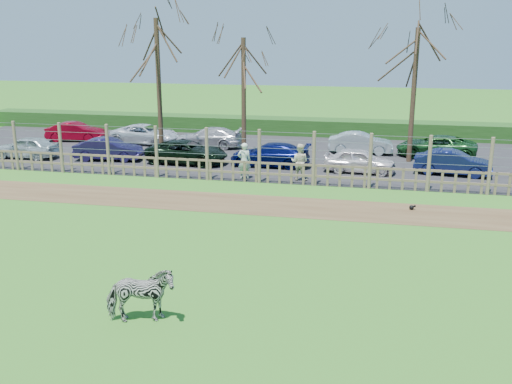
% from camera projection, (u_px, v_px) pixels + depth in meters
% --- Properties ---
extents(ground, '(120.00, 120.00, 0.00)m').
position_uv_depth(ground, '(211.00, 242.00, 18.91)').
color(ground, '#57A038').
rests_on(ground, ground).
extents(dirt_strip, '(34.00, 2.80, 0.01)m').
position_uv_depth(dirt_strip, '(242.00, 204.00, 23.15)').
color(dirt_strip, brown).
rests_on(dirt_strip, ground).
extents(asphalt, '(44.00, 13.00, 0.04)m').
position_uv_depth(asphalt, '(282.00, 155.00, 32.58)').
color(asphalt, '#232326').
rests_on(asphalt, ground).
extents(hedge, '(46.00, 2.00, 1.10)m').
position_uv_depth(hedge, '(299.00, 127.00, 39.04)').
color(hedge, '#1E4716').
rests_on(hedge, ground).
extents(fence, '(30.16, 0.16, 2.50)m').
position_uv_depth(fence, '(259.00, 166.00, 26.24)').
color(fence, brown).
rests_on(fence, ground).
extents(tree_left, '(4.80, 4.80, 7.88)m').
position_uv_depth(tree_left, '(157.00, 54.00, 30.49)').
color(tree_left, '#3D2B1E').
rests_on(tree_left, ground).
extents(tree_mid, '(4.80, 4.80, 6.83)m').
position_uv_depth(tree_mid, '(244.00, 69.00, 30.74)').
color(tree_mid, '#3D2B1E').
rests_on(tree_mid, ground).
extents(tree_right, '(4.80, 4.80, 7.35)m').
position_uv_depth(tree_right, '(416.00, 63.00, 29.33)').
color(tree_right, '#3D2B1E').
rests_on(tree_right, ground).
extents(zebra, '(1.79, 1.23, 1.38)m').
position_uv_depth(zebra, '(140.00, 296.00, 13.45)').
color(zebra, gray).
rests_on(zebra, ground).
extents(visitor_a, '(0.73, 0.60, 1.72)m').
position_uv_depth(visitor_a, '(244.00, 161.00, 26.82)').
color(visitor_a, silver).
rests_on(visitor_a, asphalt).
extents(visitor_b, '(0.94, 0.78, 1.72)m').
position_uv_depth(visitor_b, '(300.00, 162.00, 26.58)').
color(visitor_b, beige).
rests_on(visitor_b, asphalt).
extents(crow, '(0.25, 0.19, 0.21)m').
position_uv_depth(crow, '(412.00, 207.00, 22.35)').
color(crow, black).
rests_on(crow, ground).
extents(car_0, '(3.53, 1.45, 1.20)m').
position_uv_depth(car_0, '(27.00, 147.00, 31.46)').
color(car_0, '#AEBDBF').
rests_on(car_0, asphalt).
extents(car_1, '(3.76, 1.67, 1.20)m').
position_uv_depth(car_1, '(109.00, 149.00, 30.91)').
color(car_1, '#1A153F').
rests_on(car_1, asphalt).
extents(car_2, '(4.46, 2.31, 1.20)m').
position_uv_depth(car_2, '(187.00, 152.00, 30.15)').
color(car_2, black).
rests_on(car_2, asphalt).
extents(car_3, '(4.17, 1.76, 1.20)m').
position_uv_depth(car_3, '(270.00, 155.00, 29.52)').
color(car_3, '#060D4A').
rests_on(car_3, asphalt).
extents(car_4, '(3.60, 1.63, 1.20)m').
position_uv_depth(car_4, '(360.00, 160.00, 28.15)').
color(car_4, silver).
rests_on(car_4, asphalt).
extents(car_5, '(3.78, 1.75, 1.20)m').
position_uv_depth(car_5, '(453.00, 163.00, 27.68)').
color(car_5, '#131B4B').
rests_on(car_5, asphalt).
extents(car_7, '(3.78, 1.75, 1.20)m').
position_uv_depth(car_7, '(76.00, 132.00, 36.51)').
color(car_7, maroon).
rests_on(car_7, asphalt).
extents(car_8, '(4.51, 2.45, 1.20)m').
position_uv_depth(car_8, '(146.00, 134.00, 35.58)').
color(car_8, silver).
rests_on(car_8, asphalt).
extents(car_9, '(4.16, 1.75, 1.20)m').
position_uv_depth(car_9, '(208.00, 137.00, 34.44)').
color(car_9, silver).
rests_on(car_9, asphalt).
extents(car_11, '(3.67, 1.34, 1.20)m').
position_uv_depth(car_11, '(361.00, 143.00, 32.71)').
color(car_11, '#AEBDBF').
rests_on(car_11, asphalt).
extents(car_12, '(4.47, 2.34, 1.20)m').
position_uv_depth(car_12, '(436.00, 146.00, 31.77)').
color(car_12, '#1C5321').
rests_on(car_12, asphalt).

